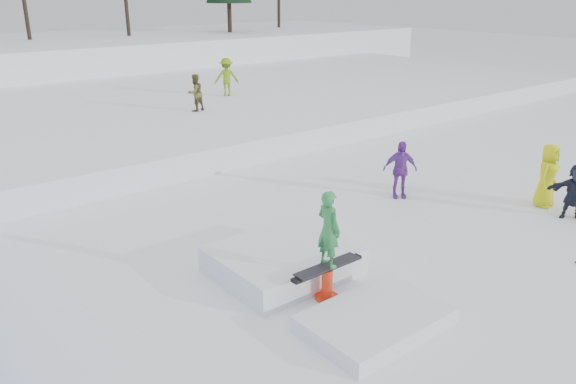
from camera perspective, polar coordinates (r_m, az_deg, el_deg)
ground at (r=11.30m, az=4.42°, el=-8.52°), size 120.00×120.00×0.00m
snow_midrise at (r=24.69m, az=-21.91°, el=6.92°), size 50.00×18.00×0.80m
walker_olive at (r=22.65m, az=-9.41°, el=9.92°), size 0.80×0.68×1.44m
walker_ygreen at (r=25.82m, az=-6.26°, el=11.54°), size 1.24×1.03×1.67m
spectator_purple at (r=15.42m, az=11.30°, el=2.25°), size 0.98×0.85×1.58m
spectator_yellow at (r=15.96m, az=24.85°, el=1.54°), size 0.89×0.66×1.67m
spectator_dark at (r=15.44m, az=27.12°, el=0.04°), size 1.02×1.32×1.39m
jib_rail_feature at (r=10.77m, az=1.90°, el=-8.16°), size 2.60×4.40×2.11m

